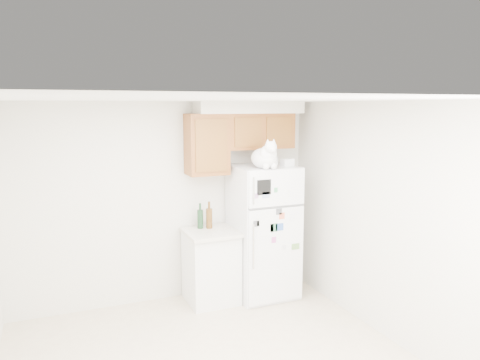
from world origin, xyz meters
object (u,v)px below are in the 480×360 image
storage_box_back (270,160)px  bottle_amber (209,215)px  storage_box_front (287,162)px  refrigerator (263,231)px  cat (266,157)px  base_counter (211,266)px  bottle_green (200,216)px

storage_box_back → bottle_amber: storage_box_back is taller
storage_box_front → refrigerator: bearing=148.2°
cat → refrigerator: bearing=68.9°
cat → bottle_amber: 1.03m
storage_box_front → bottle_amber: storage_box_front is taller
refrigerator → base_counter: (-0.69, 0.07, -0.39)m
storage_box_front → bottle_amber: 1.18m
refrigerator → cat: bearing=-111.1°
base_counter → storage_box_front: 1.61m
cat → bottle_green: (-0.69, 0.44, -0.76)m
base_counter → storage_box_back: (0.83, 0.04, 1.29)m
refrigerator → storage_box_front: storage_box_front is taller
storage_box_back → storage_box_front: 0.27m
storage_box_back → bottle_green: (-0.91, 0.10, -0.67)m
storage_box_front → bottle_green: 1.28m
refrigerator → storage_box_back: size_ratio=9.44×
bottle_green → bottle_amber: 0.11m
storage_box_front → cat: bearing=-170.4°
storage_box_back → bottle_green: size_ratio=0.56×
base_counter → storage_box_back: size_ratio=5.11×
refrigerator → base_counter: bearing=173.9°
base_counter → bottle_amber: 0.64m
refrigerator → base_counter: 0.79m
storage_box_back → storage_box_front: (0.13, -0.24, -0.01)m
base_counter → bottle_green: size_ratio=2.85×
cat → base_counter: bearing=153.6°
cat → storage_box_front: size_ratio=3.52×
bottle_amber → cat: bearing=-34.8°
refrigerator → cat: size_ratio=3.22×
base_counter → storage_box_back: 1.53m
base_counter → storage_box_front: storage_box_front is taller
storage_box_back → bottle_amber: 1.04m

